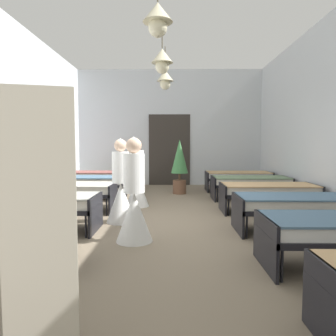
% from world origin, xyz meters
% --- Properties ---
extents(ground_plane, '(6.80, 10.73, 0.10)m').
position_xyz_m(ground_plane, '(0.00, 0.00, -0.05)').
color(ground_plane, '#7A6B56').
extents(room_shell, '(6.60, 10.33, 3.91)m').
position_xyz_m(room_shell, '(-0.00, 1.29, 1.96)').
color(room_shell, silver).
rests_on(room_shell, ground).
extents(bed_left_row_2, '(1.90, 0.84, 0.57)m').
position_xyz_m(bed_left_row_2, '(-2.05, -0.73, 0.44)').
color(bed_left_row_2, black).
rests_on(bed_left_row_2, ground).
extents(bed_right_row_2, '(1.90, 0.84, 0.57)m').
position_xyz_m(bed_right_row_2, '(2.05, -0.73, 0.44)').
color(bed_right_row_2, black).
rests_on(bed_right_row_2, ground).
extents(bed_left_row_3, '(1.90, 0.84, 0.57)m').
position_xyz_m(bed_left_row_3, '(-2.05, 0.73, 0.44)').
color(bed_left_row_3, black).
rests_on(bed_left_row_3, ground).
extents(bed_right_row_3, '(1.90, 0.84, 0.57)m').
position_xyz_m(bed_right_row_3, '(2.05, 0.73, 0.44)').
color(bed_right_row_3, black).
rests_on(bed_right_row_3, ground).
extents(bed_left_row_4, '(1.90, 0.84, 0.57)m').
position_xyz_m(bed_left_row_4, '(-2.05, 2.18, 0.44)').
color(bed_left_row_4, black).
rests_on(bed_left_row_4, ground).
extents(bed_right_row_4, '(1.90, 0.84, 0.57)m').
position_xyz_m(bed_right_row_4, '(2.05, 2.18, 0.44)').
color(bed_right_row_4, black).
rests_on(bed_right_row_4, ground).
extents(bed_left_row_5, '(1.90, 0.84, 0.57)m').
position_xyz_m(bed_left_row_5, '(-2.05, 3.64, 0.44)').
color(bed_left_row_5, black).
rests_on(bed_left_row_5, ground).
extents(bed_right_row_5, '(1.90, 0.84, 0.57)m').
position_xyz_m(bed_right_row_5, '(2.05, 3.64, 0.44)').
color(bed_right_row_5, black).
rests_on(bed_right_row_5, ground).
extents(nurse_near_aisle, '(0.52, 0.52, 1.49)m').
position_xyz_m(nurse_near_aisle, '(-0.45, -1.23, 0.53)').
color(nurse_near_aisle, white).
rests_on(nurse_near_aisle, ground).
extents(nurse_mid_aisle, '(0.52, 0.52, 1.49)m').
position_xyz_m(nurse_mid_aisle, '(-0.82, -0.13, 0.53)').
color(nurse_mid_aisle, white).
rests_on(nurse_mid_aisle, ground).
extents(nurse_far_aisle, '(0.52, 0.52, 1.49)m').
position_xyz_m(nurse_far_aisle, '(-0.69, 1.29, 0.53)').
color(nurse_far_aisle, white).
rests_on(nurse_far_aisle, ground).
extents(potted_plant, '(0.47, 0.47, 1.52)m').
position_xyz_m(potted_plant, '(0.30, 3.12, 0.88)').
color(potted_plant, brown).
rests_on(potted_plant, ground).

